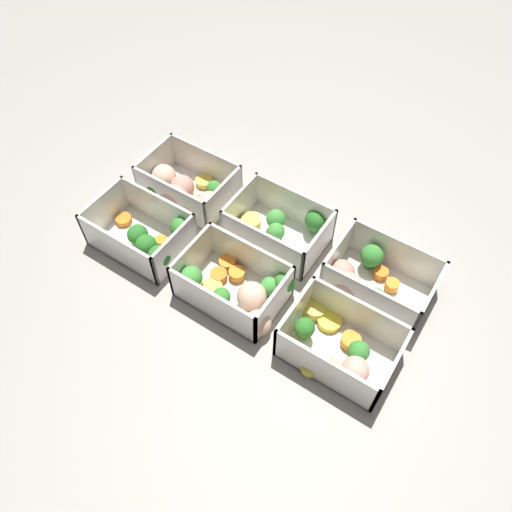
# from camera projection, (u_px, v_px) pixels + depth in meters

# --- Properties ---
(ground_plane) EXTENTS (4.00, 4.00, 0.00)m
(ground_plane) POSITION_uv_depth(u_px,v_px,m) (256.00, 265.00, 0.84)
(ground_plane) COLOR gray
(container_near_left) EXTENTS (0.17, 0.13, 0.07)m
(container_near_left) POSITION_uv_depth(u_px,v_px,m) (367.00, 279.00, 0.79)
(container_near_left) COLOR silver
(container_near_left) RESTS_ON ground_plane
(container_near_center) EXTENTS (0.18, 0.13, 0.07)m
(container_near_center) POSITION_uv_depth(u_px,v_px,m) (277.00, 227.00, 0.86)
(container_near_center) COLOR silver
(container_near_center) RESTS_ON ground_plane
(container_near_right) EXTENTS (0.17, 0.14, 0.07)m
(container_near_right) POSITION_uv_depth(u_px,v_px,m) (186.00, 190.00, 0.91)
(container_near_right) COLOR silver
(container_near_right) RESTS_ON ground_plane
(container_far_left) EXTENTS (0.17, 0.13, 0.07)m
(container_far_left) POSITION_uv_depth(u_px,v_px,m) (337.00, 346.00, 0.72)
(container_far_left) COLOR silver
(container_far_left) RESTS_ON ground_plane
(container_far_center) EXTENTS (0.18, 0.12, 0.07)m
(container_far_center) POSITION_uv_depth(u_px,v_px,m) (239.00, 289.00, 0.78)
(container_far_center) COLOR silver
(container_far_center) RESTS_ON ground_plane
(container_far_right) EXTENTS (0.16, 0.12, 0.07)m
(container_far_right) POSITION_uv_depth(u_px,v_px,m) (148.00, 236.00, 0.84)
(container_far_right) COLOR silver
(container_far_right) RESTS_ON ground_plane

